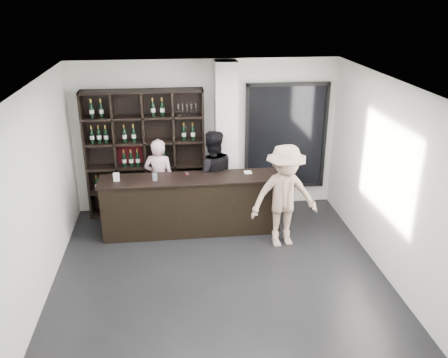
{
  "coord_description": "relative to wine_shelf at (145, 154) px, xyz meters",
  "views": [
    {
      "loc": [
        -0.63,
        -5.92,
        4.07
      ],
      "look_at": [
        0.16,
        1.1,
        1.22
      ],
      "focal_mm": 38.0,
      "sensor_mm": 36.0,
      "label": 1
    }
  ],
  "objects": [
    {
      "name": "napkin_stack",
      "position": [
        1.81,
        -0.77,
        -0.15
      ],
      "size": [
        0.13,
        0.13,
        0.02
      ],
      "primitive_type": "cube",
      "rotation": [
        0.0,
        0.0,
        0.02
      ],
      "color": "white",
      "rests_on": "tasting_counter"
    },
    {
      "name": "tasting_counter",
      "position": [
        0.8,
        -0.89,
        -0.68
      ],
      "size": [
        3.16,
        0.66,
        1.04
      ],
      "rotation": [
        0.0,
        0.0,
        0.0
      ],
      "color": "black",
      "rests_on": "floor"
    },
    {
      "name": "wine_glass",
      "position": [
        0.73,
        -1.01,
        -0.07
      ],
      "size": [
        0.09,
        0.09,
        0.18
      ],
      "primitive_type": null,
      "rotation": [
        0.0,
        0.0,
        0.17
      ],
      "color": "white",
      "rests_on": "tasting_counter"
    },
    {
      "name": "taster_pink",
      "position": [
        0.24,
        -0.27,
        -0.42
      ],
      "size": [
        0.65,
        0.51,
        1.56
      ],
      "primitive_type": "imported",
      "rotation": [
        0.0,
        0.0,
        2.87
      ],
      "color": "#F9C3D3",
      "rests_on": "floor"
    },
    {
      "name": "structural_column",
      "position": [
        1.5,
        -0.1,
        0.25
      ],
      "size": [
        0.4,
        0.4,
        2.9
      ],
      "primitive_type": "cube",
      "color": "silver",
      "rests_on": "floor"
    },
    {
      "name": "taster_black",
      "position": [
        1.21,
        -0.43,
        -0.33
      ],
      "size": [
        0.88,
        0.7,
        1.74
      ],
      "primitive_type": "imported",
      "rotation": [
        0.0,
        0.0,
        3.2
      ],
      "color": "black",
      "rests_on": "floor"
    },
    {
      "name": "customer",
      "position": [
        2.31,
        -1.52,
        -0.31
      ],
      "size": [
        1.21,
        0.78,
        1.77
      ],
      "primitive_type": "imported",
      "rotation": [
        0.0,
        0.0,
        0.11
      ],
      "color": "gray",
      "rests_on": "floor"
    },
    {
      "name": "floor",
      "position": [
        1.15,
        -2.57,
        -1.2
      ],
      "size": [
        5.0,
        5.5,
        0.01
      ],
      "primitive_type": "cube",
      "color": "black",
      "rests_on": "ground"
    },
    {
      "name": "glass_panel",
      "position": [
        2.7,
        0.12,
        0.2
      ],
      "size": [
        1.6,
        0.08,
        2.1
      ],
      "color": "black",
      "rests_on": "floor"
    },
    {
      "name": "spit_cup",
      "position": [
        0.19,
        -0.94,
        -0.1
      ],
      "size": [
        0.1,
        0.1,
        0.12
      ],
      "primitive_type": "cylinder",
      "rotation": [
        0.0,
        0.0,
        -0.16
      ],
      "color": "silver",
      "rests_on": "tasting_counter"
    },
    {
      "name": "wine_shelf",
      "position": [
        0.0,
        0.0,
        0.0
      ],
      "size": [
        2.2,
        0.35,
        2.4
      ],
      "primitive_type": null,
      "color": "black",
      "rests_on": "floor"
    },
    {
      "name": "card_stand",
      "position": [
        -0.45,
        -0.9,
        -0.09
      ],
      "size": [
        0.1,
        0.05,
        0.15
      ],
      "primitive_type": "cube",
      "rotation": [
        0.0,
        0.0,
        -0.05
      ],
      "color": "white",
      "rests_on": "tasting_counter"
    }
  ]
}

